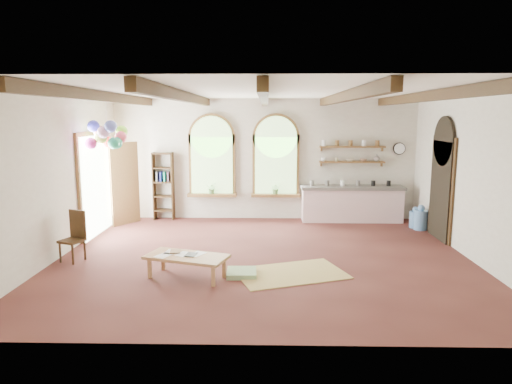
{
  "coord_description": "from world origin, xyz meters",
  "views": [
    {
      "loc": [
        0.04,
        -8.65,
        2.74
      ],
      "look_at": [
        -0.16,
        0.6,
        1.2
      ],
      "focal_mm": 32.0,
      "sensor_mm": 36.0,
      "label": 1
    }
  ],
  "objects_px": {
    "kitchen_counter": "(352,203)",
    "balloon_cluster": "(107,135)",
    "coffee_table": "(187,258)",
    "side_chair": "(73,247)"
  },
  "relations": [
    {
      "from": "kitchen_counter",
      "to": "side_chair",
      "type": "xyz_separation_m",
      "value": [
        -5.94,
        -3.51,
        -0.2
      ]
    },
    {
      "from": "kitchen_counter",
      "to": "balloon_cluster",
      "type": "bearing_deg",
      "value": -160.83
    },
    {
      "from": "coffee_table",
      "to": "kitchen_counter",
      "type": "bearing_deg",
      "value": 50.49
    },
    {
      "from": "kitchen_counter",
      "to": "coffee_table",
      "type": "bearing_deg",
      "value": -129.51
    },
    {
      "from": "kitchen_counter",
      "to": "coffee_table",
      "type": "distance_m",
      "value": 5.68
    },
    {
      "from": "coffee_table",
      "to": "side_chair",
      "type": "relative_size",
      "value": 1.56
    },
    {
      "from": "coffee_table",
      "to": "balloon_cluster",
      "type": "height_order",
      "value": "balloon_cluster"
    },
    {
      "from": "coffee_table",
      "to": "balloon_cluster",
      "type": "xyz_separation_m",
      "value": [
        -2.1,
        2.39,
        1.99
      ]
    },
    {
      "from": "side_chair",
      "to": "balloon_cluster",
      "type": "xyz_separation_m",
      "value": [
        0.23,
        1.52,
        2.06
      ]
    },
    {
      "from": "balloon_cluster",
      "to": "kitchen_counter",
      "type": "bearing_deg",
      "value": 19.17
    }
  ]
}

